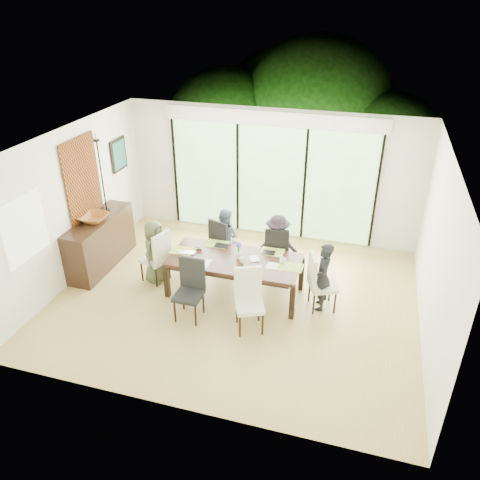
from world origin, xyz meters
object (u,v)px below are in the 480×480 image
(chair_far_left, at_px, (225,242))
(person_far_left, at_px, (225,238))
(chair_right_end, at_px, (323,282))
(laptop, at_px, (186,254))
(cup_b, at_px, (242,261))
(cup_c, at_px, (283,260))
(chair_near_left, at_px, (188,291))
(table_top, at_px, (235,260))
(chair_far_right, at_px, (277,249))
(person_far_right, at_px, (277,245))
(person_left_end, at_px, (155,251))
(cup_a, at_px, (199,247))
(chair_near_right, at_px, (250,302))
(sideboard, at_px, (101,242))
(vase, at_px, (239,255))
(chair_left_end, at_px, (154,255))
(person_right_end, at_px, (323,277))
(bowl, at_px, (93,218))

(chair_far_left, height_order, person_far_left, person_far_left)
(chair_right_end, height_order, laptop, chair_right_end)
(person_far_left, bearing_deg, cup_b, 133.54)
(cup_c, bearing_deg, person_far_left, 149.72)
(chair_near_left, relative_size, cup_c, 8.87)
(table_top, relative_size, chair_far_right, 2.18)
(chair_right_end, xyz_separation_m, person_far_right, (-0.95, 0.83, 0.09))
(chair_right_end, bearing_deg, cup_b, 73.60)
(chair_far_left, height_order, person_left_end, person_left_end)
(person_far_right, bearing_deg, chair_far_left, -11.86)
(cup_a, bearing_deg, person_far_left, 69.81)
(person_far_right, relative_size, laptop, 3.91)
(table_top, distance_m, chair_near_right, 1.02)
(chair_far_right, relative_size, sideboard, 0.58)
(cup_a, bearing_deg, chair_right_end, -3.90)
(vase, bearing_deg, chair_near_left, -120.87)
(cup_c, bearing_deg, person_far_right, 108.90)
(person_left_end, relative_size, cup_a, 10.40)
(cup_b, bearing_deg, table_top, 146.31)
(chair_left_end, relative_size, cup_b, 11.00)
(chair_near_left, xyz_separation_m, cup_b, (0.65, 0.77, 0.23))
(chair_right_end, xyz_separation_m, chair_far_right, (-0.95, 0.85, 0.00))
(chair_near_right, xyz_separation_m, cup_b, (-0.35, 0.77, 0.23))
(laptop, bearing_deg, vase, 0.05)
(person_left_end, bearing_deg, chair_near_right, -105.21)
(chair_far_left, xyz_separation_m, cup_b, (0.60, -0.95, 0.23))
(person_right_end, height_order, person_far_right, same)
(chair_left_end, relative_size, person_left_end, 0.85)
(chair_far_left, bearing_deg, cup_c, 169.55)
(cup_b, distance_m, sideboard, 2.88)
(chair_left_end, height_order, chair_near_left, same)
(chair_left_end, bearing_deg, chair_near_right, 84.11)
(chair_far_right, relative_size, cup_a, 8.87)
(person_far_left, xyz_separation_m, cup_c, (1.25, -0.73, 0.14))
(chair_left_end, bearing_deg, sideboard, -81.63)
(chair_far_left, xyz_separation_m, chair_far_right, (1.00, 0.00, 0.00))
(chair_right_end, relative_size, vase, 9.17)
(chair_right_end, xyz_separation_m, bowl, (-4.20, 0.10, 0.53))
(chair_far_left, bearing_deg, person_left_end, 60.05)
(person_left_end, xyz_separation_m, person_right_end, (2.96, 0.00, 0.00))
(cup_a, height_order, sideboard, sideboard)
(chair_near_right, distance_m, laptop, 1.57)
(bowl, bearing_deg, laptop, -6.03)
(vase, bearing_deg, cup_a, 172.41)
(person_far_right, distance_m, laptop, 1.68)
(laptop, xyz_separation_m, sideboard, (-1.85, 0.30, -0.21))
(person_far_right, height_order, cup_b, person_far_right)
(laptop, bearing_deg, table_top, -2.70)
(chair_right_end, relative_size, person_far_left, 0.85)
(chair_far_right, distance_m, chair_near_left, 2.02)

